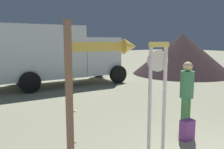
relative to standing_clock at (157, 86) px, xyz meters
The scene contains 7 objects.
standing_clock is the anchor object (origin of this frame).
arrow_sign 1.51m from the standing_clock, behind, with size 1.17×0.39×2.51m.
person_near_clock 1.49m from the standing_clock, 18.44° to the left, with size 0.33×0.33×1.70m.
backpack 1.46m from the standing_clock, ahead, with size 0.31×0.23×0.46m.
box_truck_near 7.83m from the standing_clock, 87.45° to the left, with size 6.43×2.50×2.87m.
box_truck_far 15.08m from the standing_clock, 89.90° to the left, with size 7.09×3.12×2.96m.
dome_tent 11.38m from the standing_clock, 40.00° to the left, with size 6.29×6.29×2.64m.
Camera 1 is at (-3.85, -1.02, 2.22)m, focal length 37.44 mm.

